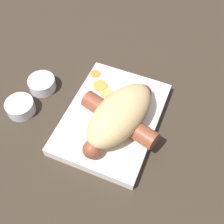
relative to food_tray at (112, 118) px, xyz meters
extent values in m
plane|color=#33281E|center=(0.00, 0.00, -0.01)|extent=(3.00, 3.00, 0.00)
cube|color=silver|center=(0.00, 0.00, 0.00)|extent=(0.23, 0.17, 0.02)
ellipsoid|color=tan|center=(0.01, 0.02, 0.04)|extent=(0.17, 0.12, 0.06)
cylinder|color=brown|center=(0.01, 0.02, 0.03)|extent=(0.07, 0.15, 0.03)
sphere|color=brown|center=(0.09, 0.00, 0.03)|extent=(0.03, 0.03, 0.03)
sphere|color=brown|center=(-0.06, 0.04, 0.03)|extent=(0.03, 0.03, 0.03)
cylinder|color=#F99E4C|center=(-0.04, -0.03, 0.01)|extent=(0.03, 0.03, 0.00)
cylinder|color=orange|center=(-0.06, -0.05, 0.01)|extent=(0.04, 0.04, 0.00)
cylinder|color=orange|center=(-0.08, -0.07, 0.01)|extent=(0.03, 0.03, 0.00)
cylinder|color=silver|center=(-0.02, -0.17, 0.00)|extent=(0.06, 0.06, 0.02)
cylinder|color=maroon|center=(-0.02, -0.17, -0.01)|extent=(0.05, 0.05, 0.01)
cylinder|color=silver|center=(0.05, -0.18, 0.00)|extent=(0.06, 0.06, 0.02)
cylinder|color=maroon|center=(0.05, -0.18, -0.01)|extent=(0.05, 0.05, 0.01)
camera|label=1|loc=(0.27, 0.11, 0.45)|focal=45.00mm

